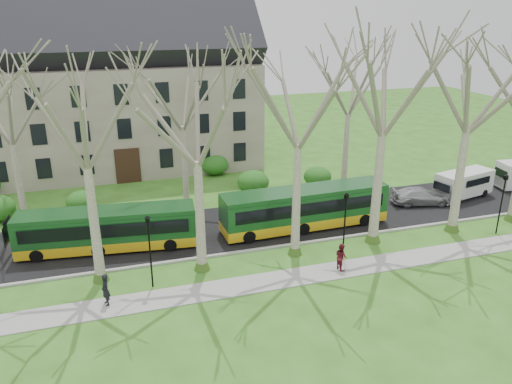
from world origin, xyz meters
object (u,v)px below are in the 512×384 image
sedan (421,196)px  pedestrian_b (341,257)px  pedestrian_a (105,290)px  van_a (464,185)px  bus_lead (108,229)px  bus_follow (305,208)px

sedan → pedestrian_b: size_ratio=2.77×
sedan → pedestrian_a: bearing=120.6°
pedestrian_b → van_a: bearing=-69.8°
bus_lead → bus_follow: bus_follow is taller
pedestrian_a → sedan: bearing=89.7°
bus_lead → pedestrian_a: size_ratio=6.36×
van_a → pedestrian_a: bearing=-177.6°
pedestrian_a → pedestrian_b: size_ratio=1.06×
pedestrian_a → pedestrian_b: 13.69m
van_a → pedestrian_b: 17.26m
bus_follow → pedestrian_b: bearing=-94.2°
bus_follow → van_a: bearing=4.7°
bus_lead → bus_follow: bearing=3.9°
bus_lead → van_a: bus_lead is taller
bus_lead → sedan: bus_lead is taller
sedan → pedestrian_b: bearing=138.9°
pedestrian_b → sedan: bearing=-62.2°
bus_lead → sedan: bearing=8.6°
pedestrian_b → bus_follow: bearing=-10.1°
bus_follow → pedestrian_a: size_ratio=6.83×
bus_lead → van_a: (28.58, 1.01, -0.28)m
bus_follow → sedan: size_ratio=2.61×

